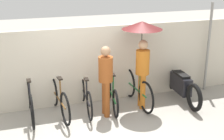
% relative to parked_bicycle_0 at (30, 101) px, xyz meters
% --- Properties ---
extents(ground_plane, '(30.00, 30.00, 0.00)m').
position_rel_parked_bicycle_0_xyz_m(ground_plane, '(1.27, -1.23, -0.39)').
color(ground_plane, '#9E998E').
extents(back_wall, '(11.72, 0.12, 1.90)m').
position_rel_parked_bicycle_0_xyz_m(back_wall, '(1.27, 0.44, 0.56)').
color(back_wall, beige).
rests_on(back_wall, ground).
extents(parked_bicycle_0, '(0.44, 1.82, 1.05)m').
position_rel_parked_bicycle_0_xyz_m(parked_bicycle_0, '(0.00, 0.00, 0.00)').
color(parked_bicycle_0, black).
rests_on(parked_bicycle_0, ground).
extents(parked_bicycle_1, '(0.44, 1.82, 1.10)m').
position_rel_parked_bicycle_0_xyz_m(parked_bicycle_1, '(0.63, -0.05, -0.00)').
color(parked_bicycle_1, black).
rests_on(parked_bicycle_1, ground).
extents(parked_bicycle_2, '(0.44, 1.74, 1.11)m').
position_rel_parked_bicycle_0_xyz_m(parked_bicycle_2, '(1.27, 0.01, -0.03)').
color(parked_bicycle_2, black).
rests_on(parked_bicycle_2, ground).
extents(parked_bicycle_3, '(0.45, 1.70, 1.08)m').
position_rel_parked_bicycle_0_xyz_m(parked_bicycle_3, '(1.90, -0.05, -0.04)').
color(parked_bicycle_3, black).
rests_on(parked_bicycle_3, ground).
extents(parked_bicycle_4, '(0.44, 1.79, 1.00)m').
position_rel_parked_bicycle_0_xyz_m(parked_bicycle_4, '(2.54, -0.08, 0.00)').
color(parked_bicycle_4, black).
rests_on(parked_bicycle_4, ground).
extents(pedestrian_leading, '(0.32, 0.32, 1.63)m').
position_rel_parked_bicycle_0_xyz_m(pedestrian_leading, '(1.64, -0.42, 0.56)').
color(pedestrian_leading, '#9E4C1E').
rests_on(pedestrian_leading, ground).
extents(pedestrian_center, '(0.94, 0.94, 2.07)m').
position_rel_parked_bicycle_0_xyz_m(pedestrian_center, '(2.60, -0.19, 1.20)').
color(pedestrian_center, '#C66B1E').
rests_on(pedestrian_center, ground).
extents(motorcycle, '(0.58, 2.09, 0.90)m').
position_rel_parked_bicycle_0_xyz_m(motorcycle, '(3.72, -0.13, -0.01)').
color(motorcycle, black).
rests_on(motorcycle, ground).
extents(awning_pole, '(0.07, 0.07, 2.39)m').
position_rel_parked_bicycle_0_xyz_m(awning_pole, '(4.68, 0.23, 0.80)').
color(awning_pole, gray).
rests_on(awning_pole, ground).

